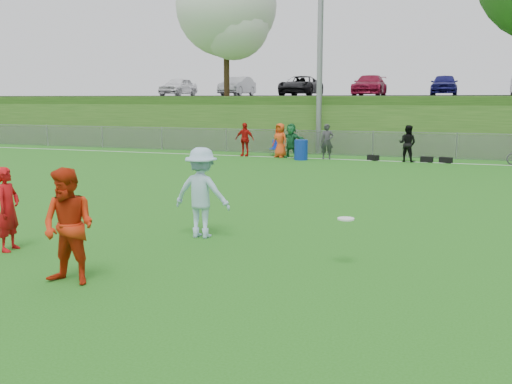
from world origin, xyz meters
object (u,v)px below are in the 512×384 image
at_px(player_blue, 202,193).
at_px(frisbee, 346,219).
at_px(player_red_left, 8,209).
at_px(player_red_center, 69,227).
at_px(recycling_bin, 301,150).

relative_size(player_blue, frisbee, 6.45).
bearing_deg(player_blue, player_red_left, 35.99).
height_order(player_red_center, recycling_bin, player_red_center).
distance_m(player_red_left, frisbee, 6.39).
bearing_deg(player_red_left, player_red_center, -129.00).
distance_m(player_blue, recycling_bin, 15.72).
bearing_deg(frisbee, recycling_bin, 107.44).
bearing_deg(player_blue, recycling_bin, -82.76).
xyz_separation_m(player_red_center, player_blue, (0.66, 3.51, 0.03)).
bearing_deg(player_red_center, player_blue, 79.57).
relative_size(player_blue, recycling_bin, 1.98).
relative_size(player_red_left, player_red_center, 0.88).
bearing_deg(recycling_bin, player_red_left, -93.36).
bearing_deg(player_red_center, player_red_left, 151.84).
xyz_separation_m(player_red_center, recycling_bin, (-1.34, 19.09, -0.44)).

